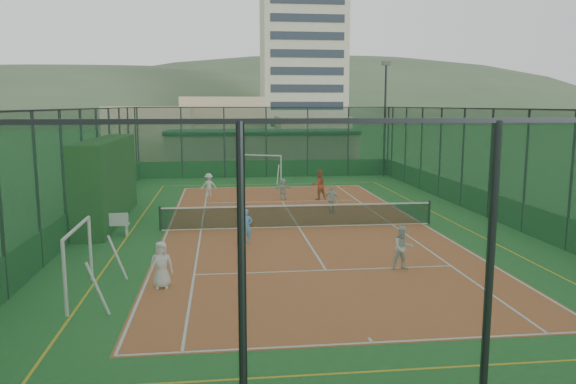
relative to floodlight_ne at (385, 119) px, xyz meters
name	(u,v)px	position (x,y,z in m)	size (l,w,h in m)	color
ground	(298,227)	(-8.60, -16.60, -4.12)	(300.00, 300.00, 0.00)	#225B1F
court_slab	(298,227)	(-8.60, -16.60, -4.12)	(11.17, 23.97, 0.01)	#B64628
tennis_net	(298,215)	(-8.60, -16.60, -3.59)	(11.67, 0.12, 1.06)	black
perimeter_fence	(299,169)	(-8.60, -16.60, -1.62)	(18.12, 34.12, 5.00)	black
floodlight_ne	(385,119)	(0.00, 0.00, 0.00)	(0.60, 0.26, 8.25)	black
clubhouse	(261,150)	(-8.60, 5.40, -2.55)	(15.20, 7.20, 3.15)	tan
apartment_tower	(303,51)	(3.40, 65.40, 10.88)	(15.00, 12.00, 30.00)	beige
distant_hills	(232,122)	(-8.60, 133.40, -4.12)	(200.00, 60.00, 24.00)	#384C33
hedge_left	(107,180)	(-16.90, -14.34, -2.28)	(1.26, 8.42, 3.68)	black
white_bench	(107,224)	(-16.40, -17.29, -3.64)	(1.74, 0.48, 0.98)	white
futsal_goal_near	(79,263)	(-15.70, -24.61, -3.16)	(0.87, 2.98, 1.92)	white
futsal_goal_far	(262,169)	(-9.14, -2.29, -3.22)	(2.81, 0.82, 1.81)	white
child_near_left	(161,265)	(-13.57, -24.11, -3.44)	(0.66, 0.43, 1.35)	white
child_near_mid	(246,226)	(-10.94, -19.20, -3.46)	(0.48, 0.31, 1.30)	#54A2F0
child_near_right	(403,248)	(-6.18, -23.21, -3.41)	(0.68, 0.53, 1.41)	silver
child_far_left	(209,185)	(-12.56, -8.23, -3.44)	(0.87, 0.50, 1.35)	silver
child_far_right	(332,200)	(-6.59, -13.75, -3.45)	(0.78, 0.33, 1.33)	silver
child_far_back	(283,189)	(-8.50, -9.57, -3.53)	(1.09, 0.35, 1.18)	silver
coach	(319,185)	(-6.53, -9.78, -3.29)	(0.80, 0.62, 1.65)	red
tennis_balls	(301,219)	(-8.28, -15.04, -4.08)	(5.31, 0.72, 0.07)	#CCE033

